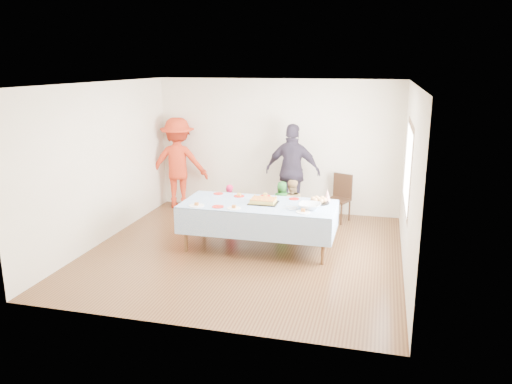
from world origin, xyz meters
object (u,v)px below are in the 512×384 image
dining_chair (340,195)px  adult_left (178,163)px  party_table (259,207)px  birthday_cake (263,201)px

dining_chair → adult_left: size_ratio=0.48×
party_table → dining_chair: dining_chair is taller
party_table → adult_left: size_ratio=1.31×
dining_chair → birthday_cake: bearing=-97.6°
party_table → adult_left: (-2.25, 2.01, 0.23)m
party_table → dining_chair: (1.16, 1.89, -0.21)m
party_table → dining_chair: bearing=58.4°
party_table → dining_chair: 2.23m
party_table → adult_left: adult_left is taller
adult_left → dining_chair: bearing=167.1°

